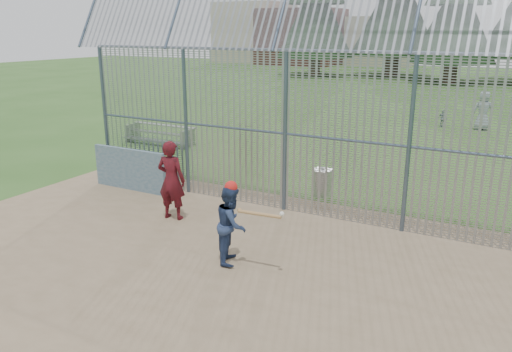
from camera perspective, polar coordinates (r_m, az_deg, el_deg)
The scene contains 12 objects.
ground at distance 10.09m, azimuth -5.51°, elevation -9.96°, with size 120.00×120.00×0.00m, color #2D511E.
dirt_infield at distance 9.72m, azimuth -7.18°, elevation -11.03°, with size 14.00×10.00×0.02m, color #756047.
dugout_wall at distance 14.72m, azimuth -14.22°, elevation 0.75°, with size 2.50×0.12×1.20m, color #38566B.
batter at distance 9.82m, azimuth -2.81°, elevation -5.53°, with size 0.76×0.59×1.57m, color navy.
onlooker at distance 12.14m, azimuth -9.64°, elevation -0.47°, with size 0.71×0.46×1.94m, color maroon.
bg_kid_standing at distance 25.19m, azimuth 24.52°, elevation 6.82°, with size 0.88×0.57×1.80m, color gray.
bg_kid_seated at distance 25.41m, azimuth 20.57°, elevation 6.19°, with size 0.47×0.20×0.81m, color slate.
batting_gear at distance 9.47m, azimuth -2.08°, elevation -2.01°, with size 1.36×0.40×0.54m.
trash_can at distance 14.02m, azimuth 7.59°, elevation -0.69°, with size 0.56×0.56×0.82m.
bleacher at distance 20.59m, azimuth -11.00°, elevation 4.76°, with size 3.00×0.95×0.72m.
backstop_fence at distance 11.57m, azimuth 11.39°, elevation 5.60°, with size 20.09×0.81×5.30m.
distant_buildings at distance 69.93m, azimuth 4.78°, elevation 15.67°, with size 26.50×10.50×8.00m.
Camera 1 is at (5.13, -7.45, 4.47)m, focal length 35.00 mm.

